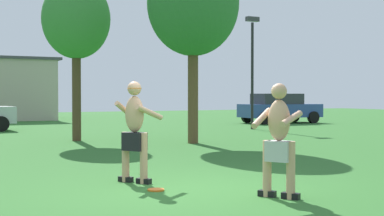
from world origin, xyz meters
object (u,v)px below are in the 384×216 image
Objects in this scene: player_in_gray at (279,138)px; frisbee at (156,190)px; player_with_cap at (135,126)px; tree_left_field at (76,20)px; car_blue_near_post at (279,108)px; tree_behind_players at (193,4)px; lamp_post at (252,59)px.

frisbee is (-1.35, 1.37, -0.87)m from player_in_gray.
player_with_cap is 9.43m from tree_left_field.
car_blue_near_post is 0.73× the size of tree_behind_players.
car_blue_near_post is (14.07, 15.08, -0.14)m from player_with_cap.
player_in_gray is 21.49m from car_blue_near_post.
tree_behind_players is at bearing -39.74° from tree_left_field.
player_with_cap is 6.56× the size of frisbee.
tree_left_field is at bearing 81.14° from player_with_cap.
tree_left_field is 0.88× the size of tree_behind_players.
player_with_cap is 1.29m from frisbee.
player_in_gray is 16.20m from lamp_post.
tree_behind_players reaches higher than car_blue_near_post.
tree_left_field is (1.36, 9.71, 3.93)m from frisbee.
player_with_cap is 0.35× the size of lamp_post.
lamp_post is at bearing -138.33° from car_blue_near_post.
tree_left_field is (-8.51, -2.51, 0.86)m from lamp_post.
car_blue_near_post is at bearing 48.61° from frisbee.
tree_behind_players is (-9.69, -8.74, 3.51)m from car_blue_near_post.
player_in_gray is 2.11m from frisbee.
tree_left_field is at bearing 82.01° from frisbee.
player_with_cap is 0.33× the size of tree_left_field.
tree_behind_players reaches higher than lamp_post.
tree_behind_players is at bearing -137.69° from lamp_post.
car_blue_near_post is at bearing 53.75° from player_in_gray.
player_with_cap is 8.41m from tree_behind_players.
frisbee is 0.06× the size of car_blue_near_post.
player_in_gray reaches higher than frisbee.
frisbee is at bearing 134.60° from player_in_gray.
car_blue_near_post is 0.89× the size of lamp_post.
player_with_cap is 0.29× the size of tree_behind_players.
lamp_post is at bearing 48.95° from player_with_cap.
lamp_post is 0.82× the size of tree_behind_players.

